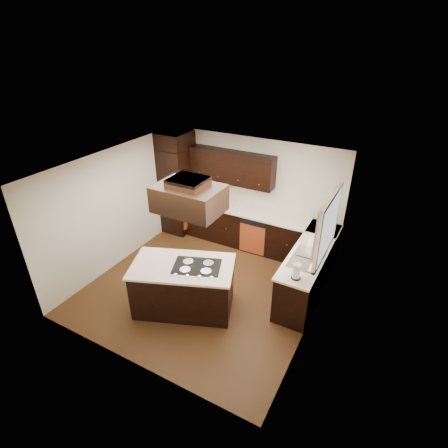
{
  "coord_description": "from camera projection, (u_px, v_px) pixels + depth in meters",
  "views": [
    {
      "loc": [
        2.96,
        -4.66,
        4.44
      ],
      "look_at": [
        0.1,
        0.6,
        1.15
      ],
      "focal_mm": 28.0,
      "sensor_mm": 36.0,
      "label": 1
    }
  ],
  "objects": [
    {
      "name": "island_top",
      "position": [
        182.0,
        266.0,
        6.02
      ],
      "size": [
        2.0,
        1.57,
        0.04
      ],
      "primitive_type": "cube",
      "rotation": [
        0.0,
        0.0,
        0.37
      ],
      "color": "white",
      "rests_on": "island"
    },
    {
      "name": "wall_back",
      "position": [
        252.0,
        191.0,
        7.99
      ],
      "size": [
        4.2,
        0.02,
        2.5
      ],
      "primitive_type": "cube",
      "color": "beige",
      "rests_on": "ground"
    },
    {
      "name": "wall_left",
      "position": [
        117.0,
        208.0,
        7.24
      ],
      "size": [
        0.02,
        4.2,
        2.5
      ],
      "primitive_type": "cube",
      "color": "beige",
      "rests_on": "ground"
    },
    {
      "name": "island",
      "position": [
        184.0,
        287.0,
        6.24
      ],
      "size": [
        1.92,
        1.49,
        0.88
      ],
      "primitive_type": "cube",
      "rotation": [
        0.0,
        0.0,
        0.37
      ],
      "color": "black",
      "rests_on": "floor"
    },
    {
      "name": "oven_column",
      "position": [
        178.0,
        190.0,
        8.51
      ],
      "size": [
        0.65,
        0.75,
        2.12
      ],
      "primitive_type": "cube",
      "color": "black",
      "rests_on": "floor"
    },
    {
      "name": "blender_pitcher",
      "position": [
        201.0,
        191.0,
        8.27
      ],
      "size": [
        0.13,
        0.13,
        0.26
      ],
      "primitive_type": "cone",
      "color": "silver",
      "rests_on": "blender_base"
    },
    {
      "name": "spice_rack",
      "position": [
        212.0,
        198.0,
        8.09
      ],
      "size": [
        0.37,
        0.16,
        0.3
      ],
      "primitive_type": "cube",
      "rotation": [
        0.0,
        0.0,
        -0.2
      ],
      "color": "black",
      "rests_on": "countertop_back"
    },
    {
      "name": "countertop_back",
      "position": [
        246.0,
        211.0,
        7.89
      ],
      "size": [
        2.93,
        0.63,
        0.04
      ],
      "primitive_type": "cube",
      "color": "white",
      "rests_on": "base_cabinets_back"
    },
    {
      "name": "base_cabinets_back",
      "position": [
        246.0,
        228.0,
        8.12
      ],
      "size": [
        2.93,
        0.6,
        0.88
      ],
      "primitive_type": "cube",
      "color": "black",
      "rests_on": "floor"
    },
    {
      "name": "countertop_right",
      "position": [
        311.0,
        250.0,
        6.48
      ],
      "size": [
        0.63,
        2.4,
        0.04
      ],
      "primitive_type": "cube",
      "color": "white",
      "rests_on": "base_cabinets_right"
    },
    {
      "name": "paper_towel",
      "position": [
        296.0,
        271.0,
        5.63
      ],
      "size": [
        0.13,
        0.13,
        0.28
      ],
      "primitive_type": "cylinder",
      "rotation": [
        0.0,
        0.0,
        0.05
      ],
      "color": "white",
      "rests_on": "countertop_right"
    },
    {
      "name": "base_cabinets_right",
      "position": [
        309.0,
        270.0,
        6.69
      ],
      "size": [
        0.6,
        2.4,
        0.88
      ],
      "primitive_type": "cube",
      "color": "black",
      "rests_on": "floor"
    },
    {
      "name": "window_pane",
      "position": [
        330.0,
        227.0,
        5.72
      ],
      "size": [
        0.0,
        1.2,
        1.0
      ],
      "primitive_type": "cube",
      "color": "white",
      "rests_on": "wall_right"
    },
    {
      "name": "curtain_right",
      "position": [
        331.0,
        213.0,
        6.05
      ],
      "size": [
        0.02,
        0.34,
        0.9
      ],
      "primitive_type": "cube",
      "color": "beige",
      "rests_on": "wall_right"
    },
    {
      "name": "dishwasher_front",
      "position": [
        252.0,
        239.0,
        7.8
      ],
      "size": [
        0.6,
        0.05,
        0.72
      ],
      "primitive_type": "cube",
      "color": "#B34A26",
      "rests_on": "floor"
    },
    {
      "name": "floor",
      "position": [
        205.0,
        286.0,
        6.97
      ],
      "size": [
        4.2,
        4.2,
        0.02
      ],
      "primitive_type": "cube",
      "color": "brown",
      "rests_on": "ground"
    },
    {
      "name": "mixing_bowl",
      "position": [
        203.0,
        198.0,
        8.37
      ],
      "size": [
        0.26,
        0.26,
        0.05
      ],
      "primitive_type": "imported",
      "rotation": [
        0.0,
        0.0,
        -0.17
      ],
      "color": "white",
      "rests_on": "countertop_back"
    },
    {
      "name": "ceiling",
      "position": [
        201.0,
        166.0,
        5.76
      ],
      "size": [
        4.2,
        4.2,
        0.02
      ],
      "primitive_type": "cube",
      "color": "white",
      "rests_on": "ground"
    },
    {
      "name": "blender_base",
      "position": [
        201.0,
        198.0,
        8.35
      ],
      "size": [
        0.15,
        0.15,
        0.1
      ],
      "primitive_type": "cylinder",
      "color": "silver",
      "rests_on": "countertop_back"
    },
    {
      "name": "window_frame",
      "position": [
        328.0,
        226.0,
        5.73
      ],
      "size": [
        0.06,
        1.32,
        1.12
      ],
      "primitive_type": "cube",
      "color": "white",
      "rests_on": "wall_right"
    },
    {
      "name": "wall_right",
      "position": [
        318.0,
        264.0,
        5.48
      ],
      "size": [
        0.02,
        4.2,
        2.5
      ],
      "primitive_type": "cube",
      "color": "beige",
      "rests_on": "ground"
    },
    {
      "name": "wall_front",
      "position": [
        122.0,
        300.0,
        4.74
      ],
      "size": [
        4.2,
        0.02,
        2.5
      ],
      "primitive_type": "cube",
      "color": "beige",
      "rests_on": "ground"
    },
    {
      "name": "wall_oven_face",
      "position": [
        190.0,
        191.0,
        8.33
      ],
      "size": [
        0.05,
        0.62,
        0.78
      ],
      "primitive_type": "cube",
      "color": "#B34A26",
      "rests_on": "oven_column"
    },
    {
      "name": "range_hood",
      "position": [
        189.0,
        199.0,
        5.46
      ],
      "size": [
        1.05,
        0.72,
        0.42
      ],
      "primitive_type": "cube",
      "color": "black",
      "rests_on": "ceiling"
    },
    {
      "name": "cooktop",
      "position": [
        197.0,
        266.0,
        5.98
      ],
      "size": [
        0.94,
        0.79,
        0.01
      ],
      "primitive_type": "cube",
      "rotation": [
        0.0,
        0.0,
        0.37
      ],
      "color": "black",
      "rests_on": "island_top"
    },
    {
      "name": "curtain_left",
      "position": [
        318.0,
        234.0,
        5.41
      ],
      "size": [
        0.02,
        0.34,
        0.9
      ],
      "primitive_type": "cube",
      "color": "beige",
      "rests_on": "wall_right"
    },
    {
      "name": "soap_bottle",
      "position": [
        310.0,
        241.0,
        6.51
      ],
      "size": [
        0.12,
        0.12,
        0.22
      ],
      "primitive_type": "imported",
      "rotation": [
        0.0,
        0.0,
        0.26
      ],
      "color": "white",
      "rests_on": "countertop_right"
    },
    {
      "name": "upper_cabinets",
      "position": [
        232.0,
        167.0,
        7.76
      ],
      "size": [
        2.0,
        0.34,
        0.72
      ],
      "primitive_type": "cube",
      "color": "black",
      "rests_on": "wall_back"
    },
    {
      "name": "sink_rim",
      "position": [
        307.0,
        258.0,
        6.19
      ],
      "size": [
        0.52,
        0.84,
        0.01
      ],
      "primitive_type": "cube",
      "color": "silver",
      "rests_on": "countertop_right"
    },
    {
      "name": "hood_duct",
      "position": [
        188.0,
        182.0,
        5.33
      ],
      "size": [
        0.55,
        0.5,
        0.13
      ],
      "primitive_type": "cube",
      "color": "black",
      "rests_on": "ceiling"
    }
  ]
}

